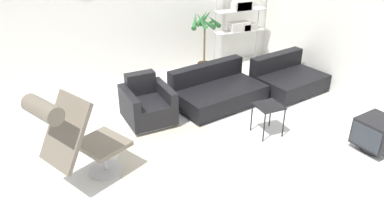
{
  "coord_description": "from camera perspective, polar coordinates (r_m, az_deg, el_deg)",
  "views": [
    {
      "loc": [
        -1.56,
        -4.25,
        3.02
      ],
      "look_at": [
        0.34,
        0.1,
        0.55
      ],
      "focal_mm": 35.0,
      "sensor_mm": 36.0,
      "label": 1
    }
  ],
  "objects": [
    {
      "name": "wall_back",
      "position": [
        7.5,
        -11.42,
        14.46
      ],
      "size": [
        12.0,
        0.09,
        2.8
      ],
      "color": "silver",
      "rests_on": "ground_plane"
    },
    {
      "name": "couch_low",
      "position": [
        6.58,
        3.75,
        2.29
      ],
      "size": [
        1.67,
        1.21,
        0.65
      ],
      "rotation": [
        0.0,
        0.0,
        3.34
      ],
      "color": "black",
      "rests_on": "ground_plane"
    },
    {
      "name": "crt_television",
      "position": [
        5.86,
        26.31,
        -3.77
      ],
      "size": [
        0.59,
        0.57,
        0.49
      ],
      "rotation": [
        0.0,
        0.0,
        1.73
      ],
      "color": "black",
      "rests_on": "ground_plane"
    },
    {
      "name": "armchair_red",
      "position": [
        6.02,
        -6.85,
        0.17
      ],
      "size": [
        0.76,
        0.82,
        0.74
      ],
      "rotation": [
        0.0,
        0.0,
        3.2
      ],
      "color": "silver",
      "rests_on": "ground_plane"
    },
    {
      "name": "wall_right",
      "position": [
        6.75,
        25.59,
        10.92
      ],
      "size": [
        0.06,
        12.0,
        2.8
      ],
      "color": "silver",
      "rests_on": "ground_plane"
    },
    {
      "name": "lounge_chair",
      "position": [
        4.54,
        -17.7,
        -3.66
      ],
      "size": [
        1.18,
        0.96,
        1.29
      ],
      "rotation": [
        0.0,
        0.0,
        -1.11
      ],
      "color": "#BCBCC1",
      "rests_on": "ground_plane"
    },
    {
      "name": "side_table",
      "position": [
        5.68,
        11.58,
        -0.38
      ],
      "size": [
        0.38,
        0.38,
        0.49
      ],
      "color": "black",
      "rests_on": "ground_plane"
    },
    {
      "name": "couch_second",
      "position": [
        7.29,
        14.28,
        4.07
      ],
      "size": [
        1.37,
        1.15,
        0.65
      ],
      "rotation": [
        0.0,
        0.0,
        3.34
      ],
      "color": "black",
      "rests_on": "ground_plane"
    },
    {
      "name": "potted_plant",
      "position": [
        7.58,
        1.95,
        9.6
      ],
      "size": [
        0.65,
        0.65,
        1.36
      ],
      "color": "brown",
      "rests_on": "ground_plane"
    },
    {
      "name": "round_rug",
      "position": [
        5.23,
        -1.27,
        -7.8
      ],
      "size": [
        1.84,
        1.84,
        0.01
      ],
      "color": "#BCB29E",
      "rests_on": "ground_plane"
    },
    {
      "name": "ground_plane",
      "position": [
        5.44,
        -2.9,
        -6.28
      ],
      "size": [
        12.0,
        12.0,
        0.0
      ],
      "primitive_type": "plane",
      "color": "silver"
    },
    {
      "name": "shelf_unit",
      "position": [
        8.27,
        7.57,
        13.45
      ],
      "size": [
        1.13,
        0.28,
        2.04
      ],
      "color": "#BCBCC1",
      "rests_on": "ground_plane"
    }
  ]
}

